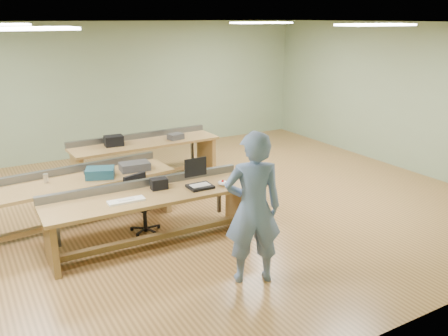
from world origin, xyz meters
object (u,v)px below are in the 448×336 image
at_px(workbench_mid, 70,192).
at_px(task_chair, 143,211).
at_px(camera_bag, 159,184).
at_px(parts_bin_grey, 135,166).
at_px(mug, 87,173).
at_px(person, 253,208).
at_px(laptop_base, 200,186).
at_px(workbench_front, 152,206).
at_px(workbench_back, 145,151).
at_px(parts_bin_teal, 100,173).
at_px(drinks_can, 46,178).

height_order(workbench_mid, task_chair, same).
height_order(camera_bag, parts_bin_grey, camera_bag).
distance_m(camera_bag, mug, 1.32).
bearing_deg(person, laptop_base, -69.07).
distance_m(laptop_base, task_chair, 1.00).
xyz_separation_m(workbench_mid, camera_bag, (1.02, -1.04, 0.27)).
bearing_deg(workbench_front, laptop_base, -9.80).
bearing_deg(parts_bin_grey, camera_bag, -90.12).
xyz_separation_m(workbench_back, parts_bin_teal, (-1.37, -1.71, 0.27)).
distance_m(task_chair, drinks_can, 1.50).
distance_m(workbench_back, camera_bag, 2.77).
bearing_deg(task_chair, person, -90.45).
bearing_deg(parts_bin_teal, drinks_can, 167.96).
bearing_deg(parts_bin_grey, laptop_base, -67.23).
bearing_deg(task_chair, workbench_front, -111.68).
xyz_separation_m(workbench_mid, parts_bin_grey, (1.02, -0.03, 0.25)).
distance_m(laptop_base, parts_bin_teal, 1.61).
distance_m(parts_bin_teal, mug, 0.23).
height_order(task_chair, drinks_can, drinks_can).
bearing_deg(drinks_can, camera_bag, -39.22).
height_order(laptop_base, drinks_can, drinks_can).
relative_size(task_chair, parts_bin_teal, 2.06).
height_order(parts_bin_grey, drinks_can, drinks_can).
bearing_deg(workbench_front, workbench_mid, 128.02).
relative_size(task_chair, drinks_can, 6.43).
bearing_deg(parts_bin_grey, workbench_back, 64.06).
bearing_deg(camera_bag, laptop_base, -19.42).
bearing_deg(person, task_chair, -50.20).
distance_m(camera_bag, parts_bin_teal, 1.09).
distance_m(workbench_mid, workbench_back, 2.42).
relative_size(parts_bin_grey, mug, 3.75).
height_order(workbench_mid, drinks_can, drinks_can).
distance_m(laptop_base, mug, 1.84).
bearing_deg(camera_bag, parts_bin_grey, 95.07).
bearing_deg(task_chair, parts_bin_teal, 108.26).
xyz_separation_m(camera_bag, parts_bin_grey, (0.00, 1.01, -0.02)).
bearing_deg(mug, workbench_mid, -166.67).
xyz_separation_m(task_chair, mug, (-0.58, 0.76, 0.48)).
bearing_deg(workbench_back, workbench_front, -110.95).
bearing_deg(laptop_base, workbench_mid, 141.08).
xyz_separation_m(person, mug, (-1.23, 2.75, -0.14)).
bearing_deg(laptop_base, camera_bag, 155.98).
bearing_deg(workbench_front, workbench_back, 71.93).
height_order(laptop_base, camera_bag, camera_bag).
bearing_deg(workbench_mid, parts_bin_teal, -18.86).
xyz_separation_m(workbench_front, parts_bin_teal, (-0.41, 1.04, 0.26)).
height_order(workbench_mid, workbench_back, same).
xyz_separation_m(mug, drinks_can, (-0.61, -0.01, 0.02)).
bearing_deg(parts_bin_grey, mug, 172.42).
xyz_separation_m(workbench_mid, mug, (0.30, 0.07, 0.24)).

